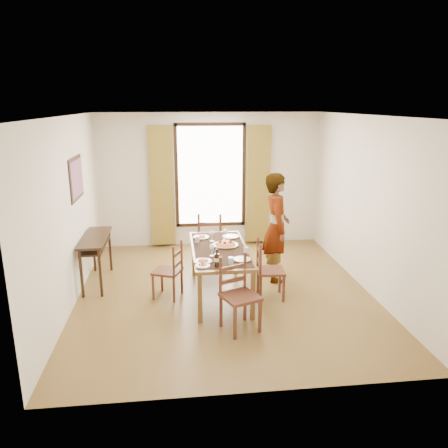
{
  "coord_description": "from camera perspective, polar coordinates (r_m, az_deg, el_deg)",
  "views": [
    {
      "loc": [
        -0.73,
        -6.3,
        2.88
      ],
      "look_at": [
        0.04,
        0.4,
        1.0
      ],
      "focal_mm": 35.0,
      "sensor_mm": 36.0,
      "label": 1
    }
  ],
  "objects": [
    {
      "name": "wine_glass_c",
      "position": [
        6.89,
        -1.62,
        -1.55
      ],
      "size": [
        0.08,
        0.08,
        0.18
      ],
      "primitive_type": null,
      "color": "white",
      "rests_on": "dining_table"
    },
    {
      "name": "wine_bottle",
      "position": [
        5.84,
        -0.93,
        -4.44
      ],
      "size": [
        0.07,
        0.07,
        0.25
      ],
      "primitive_type": null,
      "color": "black",
      "rests_on": "dining_table"
    },
    {
      "name": "tumbler_b",
      "position": [
        6.87,
        -3.51,
        -2.01
      ],
      "size": [
        0.07,
        0.07,
        0.1
      ],
      "primitive_type": "cylinder",
      "color": "silver",
      "rests_on": "dining_table"
    },
    {
      "name": "chair_east",
      "position": [
        6.65,
        5.84,
        -6.17
      ],
      "size": [
        0.43,
        0.43,
        0.91
      ],
      "rotation": [
        0.0,
        0.0,
        1.5
      ],
      "color": "#532D1B",
      "rests_on": "ground"
    },
    {
      "name": "room_shell",
      "position": [
        6.6,
        -0.12,
        3.91
      ],
      "size": [
        4.6,
        5.1,
        2.74
      ],
      "color": "beige",
      "rests_on": "ground"
    },
    {
      "name": "dining_table",
      "position": [
        6.62,
        -0.56,
        -3.75
      ],
      "size": [
        0.84,
        1.83,
        0.76
      ],
      "color": "brown",
      "rests_on": "ground"
    },
    {
      "name": "chair_south",
      "position": [
        5.73,
        1.96,
        -9.43
      ],
      "size": [
        0.56,
        0.56,
        0.98
      ],
      "rotation": [
        0.0,
        0.0,
        0.39
      ],
      "color": "#532D1B",
      "rests_on": "ground"
    },
    {
      "name": "pasta_platter",
      "position": [
        6.69,
        0.19,
        -2.47
      ],
      "size": [
        0.4,
        0.4,
        0.1
      ],
      "primitive_type": null,
      "color": "red",
      "rests_on": "dining_table"
    },
    {
      "name": "ground",
      "position": [
        6.96,
        0.05,
        -8.84
      ],
      "size": [
        5.0,
        5.0,
        0.0
      ],
      "primitive_type": "plane",
      "color": "#4F3718",
      "rests_on": "ground"
    },
    {
      "name": "plate_sw",
      "position": [
        6.03,
        -2.73,
        -4.76
      ],
      "size": [
        0.27,
        0.27,
        0.05
      ],
      "primitive_type": null,
      "color": "silver",
      "rests_on": "dining_table"
    },
    {
      "name": "plate_nw",
      "position": [
        7.1,
        -3.0,
        -1.61
      ],
      "size": [
        0.27,
        0.27,
        0.05
      ],
      "primitive_type": null,
      "color": "silver",
      "rests_on": "dining_table"
    },
    {
      "name": "tumbler_a",
      "position": [
        6.36,
        2.91,
        -3.47
      ],
      "size": [
        0.07,
        0.07,
        0.1
      ],
      "primitive_type": "cylinder",
      "color": "silver",
      "rests_on": "dining_table"
    },
    {
      "name": "tumbler_c",
      "position": [
        5.95,
        0.91,
        -4.81
      ],
      "size": [
        0.07,
        0.07,
        0.1
      ],
      "primitive_type": "cylinder",
      "color": "silver",
      "rests_on": "dining_table"
    },
    {
      "name": "console_table",
      "position": [
        7.35,
        -16.45,
        -2.45
      ],
      "size": [
        0.38,
        1.2,
        0.8
      ],
      "color": "#342011",
      "rests_on": "ground"
    },
    {
      "name": "chair_north",
      "position": [
        7.91,
        -1.78,
        -2.18
      ],
      "size": [
        0.51,
        0.51,
        1.0
      ],
      "rotation": [
        0.0,
        0.0,
        2.97
      ],
      "color": "#532D1B",
      "rests_on": "ground"
    },
    {
      "name": "plate_ne",
      "position": [
        7.13,
        0.92,
        -1.52
      ],
      "size": [
        0.27,
        0.27,
        0.05
      ],
      "primitive_type": null,
      "color": "silver",
      "rests_on": "dining_table"
    },
    {
      "name": "caprese_plate",
      "position": [
        5.89,
        -2.79,
        -5.34
      ],
      "size": [
        0.2,
        0.2,
        0.04
      ],
      "primitive_type": null,
      "color": "silver",
      "rests_on": "dining_table"
    },
    {
      "name": "plate_se",
      "position": [
        6.11,
        2.39,
        -4.5
      ],
      "size": [
        0.27,
        0.27,
        0.05
      ],
      "primitive_type": null,
      "color": "silver",
      "rests_on": "dining_table"
    },
    {
      "name": "wine_glass_b",
      "position": [
        6.98,
        0.18,
        -1.34
      ],
      "size": [
        0.08,
        0.08,
        0.18
      ],
      "primitive_type": null,
      "color": "white",
      "rests_on": "dining_table"
    },
    {
      "name": "wine_glass_a",
      "position": [
        6.25,
        -1.58,
        -3.38
      ],
      "size": [
        0.08,
        0.08,
        0.18
      ],
      "primitive_type": null,
      "color": "white",
      "rests_on": "dining_table"
    },
    {
      "name": "chair_west",
      "position": [
        6.69,
        -7.17,
        -6.23
      ],
      "size": [
        0.5,
        0.5,
        0.88
      ],
      "rotation": [
        0.0,
        0.0,
        -1.95
      ],
      "color": "#532D1B",
      "rests_on": "ground"
    },
    {
      "name": "man",
      "position": [
        7.21,
        6.85,
        -0.45
      ],
      "size": [
        0.73,
        0.54,
        1.8
      ],
      "primitive_type": "imported",
      "rotation": [
        0.0,
        0.0,
        1.49
      ],
      "color": "#96979E",
      "rests_on": "ground"
    }
  ]
}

